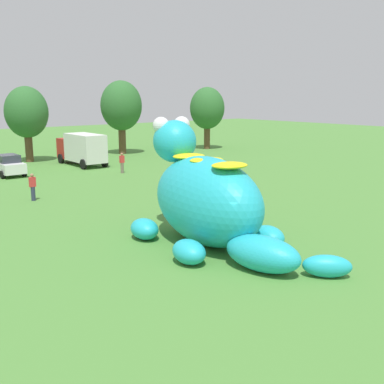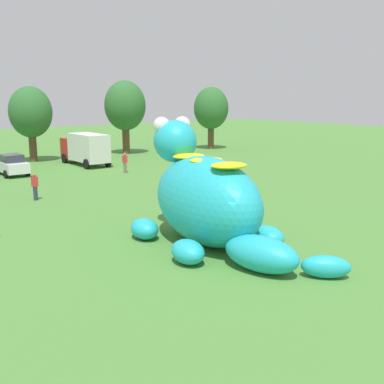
{
  "view_description": "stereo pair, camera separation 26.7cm",
  "coord_description": "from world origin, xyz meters",
  "px_view_note": "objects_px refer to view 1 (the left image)",
  "views": [
    {
      "loc": [
        -13.11,
        -13.3,
        6.45
      ],
      "look_at": [
        -0.02,
        2.7,
        2.14
      ],
      "focal_mm": 43.69,
      "sensor_mm": 36.0,
      "label": 1
    },
    {
      "loc": [
        -12.9,
        -13.47,
        6.45
      ],
      "look_at": [
        -0.02,
        2.7,
        2.14
      ],
      "focal_mm": 43.69,
      "sensor_mm": 36.0,
      "label": 2
    }
  ],
  "objects_px": {
    "box_truck": "(82,148)",
    "spectator_near_inflatable": "(33,187)",
    "giant_inflatable_creature": "(207,199)",
    "car_white": "(8,165)",
    "spectator_mid_field": "(122,163)"
  },
  "relations": [
    {
      "from": "box_truck",
      "to": "spectator_near_inflatable",
      "type": "bearing_deg",
      "value": -127.85
    },
    {
      "from": "spectator_near_inflatable",
      "to": "giant_inflatable_creature",
      "type": "bearing_deg",
      "value": -78.02
    },
    {
      "from": "giant_inflatable_creature",
      "to": "car_white",
      "type": "relative_size",
      "value": 2.64
    },
    {
      "from": "giant_inflatable_creature",
      "to": "spectator_mid_field",
      "type": "relative_size",
      "value": 6.35
    },
    {
      "from": "spectator_near_inflatable",
      "to": "box_truck",
      "type": "bearing_deg",
      "value": 52.15
    },
    {
      "from": "car_white",
      "to": "spectator_near_inflatable",
      "type": "xyz_separation_m",
      "value": [
        -1.89,
        -10.36,
        -0.01
      ]
    },
    {
      "from": "spectator_near_inflatable",
      "to": "spectator_mid_field",
      "type": "height_order",
      "value": "same"
    },
    {
      "from": "giant_inflatable_creature",
      "to": "spectator_near_inflatable",
      "type": "bearing_deg",
      "value": 101.98
    },
    {
      "from": "giant_inflatable_creature",
      "to": "car_white",
      "type": "height_order",
      "value": "giant_inflatable_creature"
    },
    {
      "from": "car_white",
      "to": "box_truck",
      "type": "distance_m",
      "value": 7.44
    },
    {
      "from": "giant_inflatable_creature",
      "to": "spectator_mid_field",
      "type": "height_order",
      "value": "giant_inflatable_creature"
    },
    {
      "from": "spectator_near_inflatable",
      "to": "spectator_mid_field",
      "type": "relative_size",
      "value": 1.0
    },
    {
      "from": "car_white",
      "to": "box_truck",
      "type": "bearing_deg",
      "value": 11.05
    },
    {
      "from": "giant_inflatable_creature",
      "to": "spectator_mid_field",
      "type": "distance_m",
      "value": 20.0
    },
    {
      "from": "box_truck",
      "to": "spectator_mid_field",
      "type": "height_order",
      "value": "box_truck"
    }
  ]
}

